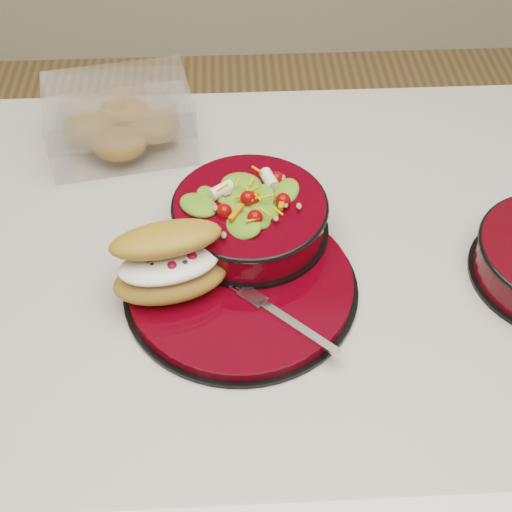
{
  "coord_description": "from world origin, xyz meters",
  "views": [
    {
      "loc": [
        -0.13,
        -0.65,
        1.58
      ],
      "look_at": [
        -0.09,
        -0.05,
        0.94
      ],
      "focal_mm": 50.0,
      "sensor_mm": 36.0,
      "label": 1
    }
  ],
  "objects_px": {
    "island_counter": "(308,422)",
    "croissant": "(169,262)",
    "fork": "(285,318)",
    "dinner_plate": "(242,285)",
    "salad_bowl": "(250,212)",
    "pastry_box": "(120,120)"
  },
  "relations": [
    {
      "from": "island_counter",
      "to": "salad_bowl",
      "type": "height_order",
      "value": "salad_bowl"
    },
    {
      "from": "croissant",
      "to": "island_counter",
      "type": "bearing_deg",
      "value": 7.61
    },
    {
      "from": "dinner_plate",
      "to": "salad_bowl",
      "type": "height_order",
      "value": "salad_bowl"
    },
    {
      "from": "island_counter",
      "to": "fork",
      "type": "height_order",
      "value": "fork"
    },
    {
      "from": "island_counter",
      "to": "pastry_box",
      "type": "relative_size",
      "value": 5.25
    },
    {
      "from": "dinner_plate",
      "to": "pastry_box",
      "type": "height_order",
      "value": "pastry_box"
    },
    {
      "from": "island_counter",
      "to": "croissant",
      "type": "distance_m",
      "value": 0.55
    },
    {
      "from": "island_counter",
      "to": "croissant",
      "type": "xyz_separation_m",
      "value": [
        -0.2,
        -0.07,
        0.51
      ]
    },
    {
      "from": "island_counter",
      "to": "fork",
      "type": "relative_size",
      "value": 10.54
    },
    {
      "from": "island_counter",
      "to": "croissant",
      "type": "relative_size",
      "value": 8.15
    },
    {
      "from": "salad_bowl",
      "to": "fork",
      "type": "relative_size",
      "value": 1.76
    },
    {
      "from": "island_counter",
      "to": "dinner_plate",
      "type": "height_order",
      "value": "dinner_plate"
    },
    {
      "from": "island_counter",
      "to": "dinner_plate",
      "type": "relative_size",
      "value": 4.22
    },
    {
      "from": "island_counter",
      "to": "salad_bowl",
      "type": "distance_m",
      "value": 0.51
    },
    {
      "from": "fork",
      "to": "pastry_box",
      "type": "bearing_deg",
      "value": 73.95
    },
    {
      "from": "croissant",
      "to": "fork",
      "type": "bearing_deg",
      "value": -36.37
    },
    {
      "from": "salad_bowl",
      "to": "pastry_box",
      "type": "relative_size",
      "value": 0.88
    },
    {
      "from": "fork",
      "to": "dinner_plate",
      "type": "bearing_deg",
      "value": 80.62
    },
    {
      "from": "salad_bowl",
      "to": "pastry_box",
      "type": "distance_m",
      "value": 0.29
    },
    {
      "from": "salad_bowl",
      "to": "pastry_box",
      "type": "height_order",
      "value": "salad_bowl"
    },
    {
      "from": "island_counter",
      "to": "salad_bowl",
      "type": "xyz_separation_m",
      "value": [
        -0.1,
        0.02,
        0.5
      ]
    },
    {
      "from": "dinner_plate",
      "to": "pastry_box",
      "type": "relative_size",
      "value": 1.24
    }
  ]
}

